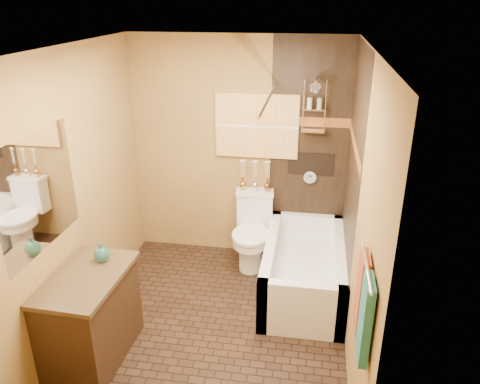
% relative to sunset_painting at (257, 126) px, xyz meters
% --- Properties ---
extents(floor, '(3.00, 3.00, 0.00)m').
position_rel_sunset_painting_xyz_m(floor, '(-0.20, -1.48, -1.55)').
color(floor, black).
rests_on(floor, ground).
extents(wall_left, '(0.02, 3.00, 2.50)m').
position_rel_sunset_painting_xyz_m(wall_left, '(-1.40, -1.48, -0.30)').
color(wall_left, '#A67F40').
rests_on(wall_left, floor).
extents(wall_right, '(0.02, 3.00, 2.50)m').
position_rel_sunset_painting_xyz_m(wall_right, '(1.00, -1.48, -0.30)').
color(wall_right, '#A67F40').
rests_on(wall_right, floor).
extents(wall_back, '(2.40, 0.02, 2.50)m').
position_rel_sunset_painting_xyz_m(wall_back, '(-0.20, 0.02, -0.30)').
color(wall_back, '#A67F40').
rests_on(wall_back, floor).
extents(wall_front, '(2.40, 0.02, 2.50)m').
position_rel_sunset_painting_xyz_m(wall_front, '(-0.20, -2.98, -0.30)').
color(wall_front, '#A67F40').
rests_on(wall_front, floor).
extents(ceiling, '(3.00, 3.00, 0.00)m').
position_rel_sunset_painting_xyz_m(ceiling, '(-0.20, -1.48, 0.95)').
color(ceiling, silver).
rests_on(ceiling, wall_back).
extents(alcove_tile_back, '(0.85, 0.01, 2.50)m').
position_rel_sunset_painting_xyz_m(alcove_tile_back, '(0.57, 0.01, -0.30)').
color(alcove_tile_back, black).
rests_on(alcove_tile_back, wall_back).
extents(alcove_tile_right, '(0.01, 1.50, 2.50)m').
position_rel_sunset_painting_xyz_m(alcove_tile_right, '(0.99, -0.73, -0.30)').
color(alcove_tile_right, black).
rests_on(alcove_tile_right, wall_right).
extents(mosaic_band_back, '(0.85, 0.01, 0.10)m').
position_rel_sunset_painting_xyz_m(mosaic_band_back, '(0.57, 0.00, 0.07)').
color(mosaic_band_back, maroon).
rests_on(mosaic_band_back, alcove_tile_back).
extents(mosaic_band_right, '(0.01, 1.50, 0.10)m').
position_rel_sunset_painting_xyz_m(mosaic_band_right, '(0.98, -0.73, 0.07)').
color(mosaic_band_right, maroon).
rests_on(mosaic_band_right, alcove_tile_right).
extents(alcove_niche, '(0.50, 0.01, 0.25)m').
position_rel_sunset_painting_xyz_m(alcove_niche, '(0.60, 0.01, -0.40)').
color(alcove_niche, black).
rests_on(alcove_niche, alcove_tile_back).
extents(shower_fixtures, '(0.24, 0.33, 1.16)m').
position_rel_sunset_painting_xyz_m(shower_fixtures, '(0.60, -0.10, 0.12)').
color(shower_fixtures, silver).
rests_on(shower_fixtures, floor).
extents(curtain_rod, '(0.03, 1.55, 0.03)m').
position_rel_sunset_painting_xyz_m(curtain_rod, '(0.20, -0.73, 0.47)').
color(curtain_rod, silver).
rests_on(curtain_rod, wall_back).
extents(towel_bar, '(0.02, 0.55, 0.02)m').
position_rel_sunset_painting_xyz_m(towel_bar, '(0.95, -2.53, -0.10)').
color(towel_bar, silver).
rests_on(towel_bar, wall_right).
extents(towel_teal, '(0.05, 0.22, 0.52)m').
position_rel_sunset_painting_xyz_m(towel_teal, '(0.96, -2.66, -0.37)').
color(towel_teal, '#1F6A62').
rests_on(towel_teal, towel_bar).
extents(towel_rust, '(0.05, 0.22, 0.52)m').
position_rel_sunset_painting_xyz_m(towel_rust, '(0.96, -2.40, -0.37)').
color(towel_rust, maroon).
rests_on(towel_rust, towel_bar).
extents(sunset_painting, '(0.90, 0.04, 0.70)m').
position_rel_sunset_painting_xyz_m(sunset_painting, '(0.00, 0.00, 0.00)').
color(sunset_painting, orange).
rests_on(sunset_painting, wall_back).
extents(vanity_mirror, '(0.01, 1.00, 0.90)m').
position_rel_sunset_painting_xyz_m(vanity_mirror, '(-1.39, -1.96, -0.05)').
color(vanity_mirror, white).
rests_on(vanity_mirror, wall_left).
extents(bathtub, '(0.80, 1.50, 0.55)m').
position_rel_sunset_painting_xyz_m(bathtub, '(0.60, -0.73, -1.33)').
color(bathtub, white).
rests_on(bathtub, floor).
extents(toilet, '(0.44, 0.64, 0.83)m').
position_rel_sunset_painting_xyz_m(toilet, '(0.00, -0.27, -1.13)').
color(toilet, white).
rests_on(toilet, floor).
extents(vanity, '(0.59, 0.93, 0.80)m').
position_rel_sunset_painting_xyz_m(vanity, '(-1.12, -1.96, -1.15)').
color(vanity, black).
rests_on(vanity, floor).
extents(teal_bottle, '(0.14, 0.14, 0.21)m').
position_rel_sunset_painting_xyz_m(teal_bottle, '(-1.07, -1.72, -0.67)').
color(teal_bottle, '#216555').
rests_on(teal_bottle, vanity).
extents(bud_vases, '(0.35, 0.07, 0.34)m').
position_rel_sunset_painting_xyz_m(bud_vases, '(0.00, -0.08, -0.53)').
color(bud_vases, gold).
rests_on(bud_vases, toilet).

